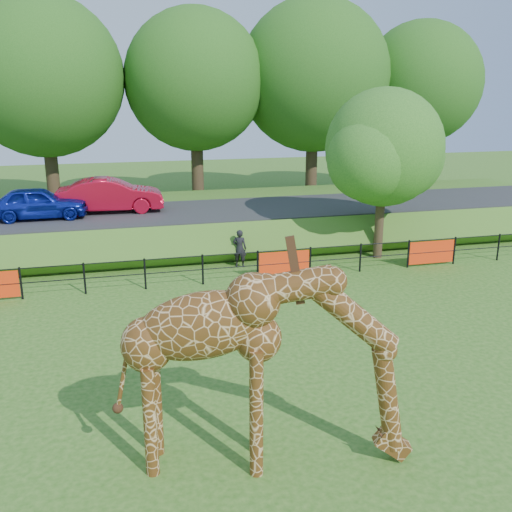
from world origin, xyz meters
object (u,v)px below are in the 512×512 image
at_px(visitor, 240,248).
at_px(tree_east, 386,152).
at_px(car_blue, 38,203).
at_px(giraffe, 265,368).
at_px(car_red, 111,195).

bearing_deg(visitor, tree_east, -156.47).
xyz_separation_m(car_blue, visitor, (7.67, -4.20, -1.36)).
bearing_deg(giraffe, tree_east, 68.83).
relative_size(car_blue, tree_east, 0.59).
height_order(car_red, tree_east, tree_east).
height_order(giraffe, tree_east, tree_east).
distance_m(car_red, tree_east, 11.90).
xyz_separation_m(car_red, visitor, (4.71, -4.90, -1.43)).
bearing_deg(car_red, car_blue, 105.13).
xyz_separation_m(visitor, tree_east, (5.86, -0.12, 3.55)).
xyz_separation_m(car_red, tree_east, (10.57, -5.03, 2.11)).
bearing_deg(tree_east, car_blue, 162.26).
xyz_separation_m(car_blue, tree_east, (13.53, -4.33, 2.19)).
distance_m(car_blue, visitor, 8.85).
bearing_deg(visitor, giraffe, 104.18).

